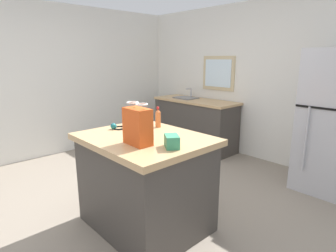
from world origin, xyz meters
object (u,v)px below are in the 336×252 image
object	(u,v)px
small_box	(172,141)
ear_defenders	(120,126)
kitchen_island	(145,181)
bottle	(158,118)
shopping_bag	(138,126)

from	to	relation	value
small_box	ear_defenders	bearing A→B (deg)	176.96
kitchen_island	bottle	size ratio (longest dim) A/B	5.46
small_box	ear_defenders	xyz separation A→B (m)	(-0.83, 0.04, -0.03)
shopping_bag	bottle	bearing A→B (deg)	123.26
ear_defenders	bottle	bearing A→B (deg)	55.72
kitchen_island	small_box	size ratio (longest dim) A/B	7.39
shopping_bag	bottle	size ratio (longest dim) A/B	1.63
kitchen_island	bottle	xyz separation A→B (m)	(-0.19, 0.33, 0.55)
shopping_bag	small_box	world-z (taller)	shopping_bag
kitchen_island	shopping_bag	bearing A→B (deg)	-50.95
small_box	ear_defenders	world-z (taller)	small_box
shopping_bag	ear_defenders	world-z (taller)	shopping_bag
shopping_bag	ear_defenders	size ratio (longest dim) A/B	1.82
ear_defenders	shopping_bag	bearing A→B (deg)	-18.69
kitchen_island	shopping_bag	distance (m)	0.66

